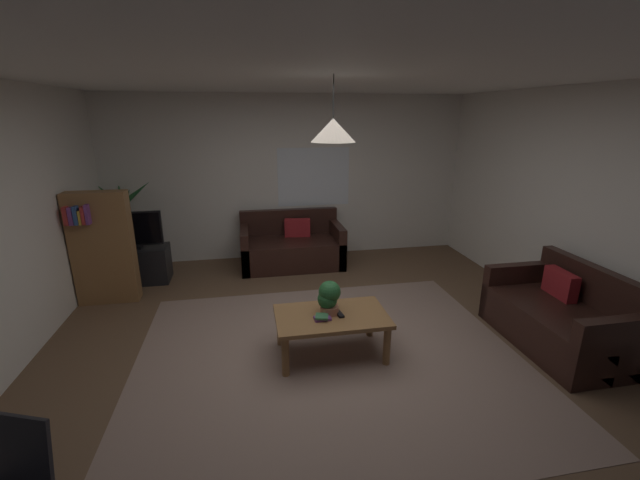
# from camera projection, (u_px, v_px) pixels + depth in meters

# --- Properties ---
(floor) EXTENTS (5.67, 5.77, 0.02)m
(floor) POSITION_uv_depth(u_px,v_px,m) (325.00, 348.00, 4.11)
(floor) COLOR brown
(floor) RESTS_ON ground
(rug) EXTENTS (3.69, 3.18, 0.01)m
(rug) POSITION_uv_depth(u_px,v_px,m) (329.00, 358.00, 3.92)
(rug) COLOR gray
(rug) RESTS_ON ground
(wall_back) EXTENTS (5.79, 0.06, 2.58)m
(wall_back) POSITION_uv_depth(u_px,v_px,m) (290.00, 178.00, 6.46)
(wall_back) COLOR silver
(wall_back) RESTS_ON ground
(wall_right) EXTENTS (0.06, 5.77, 2.58)m
(wall_right) POSITION_uv_depth(u_px,v_px,m) (594.00, 212.00, 4.23)
(wall_right) COLOR silver
(wall_right) RESTS_ON ground
(ceiling) EXTENTS (5.67, 5.77, 0.02)m
(ceiling) POSITION_uv_depth(u_px,v_px,m) (327.00, 74.00, 3.34)
(ceiling) COLOR white
(window_pane) EXTENTS (1.16, 0.01, 0.93)m
(window_pane) POSITION_uv_depth(u_px,v_px,m) (314.00, 177.00, 6.49)
(window_pane) COLOR white
(couch_under_window) EXTENTS (1.55, 0.83, 0.82)m
(couch_under_window) POSITION_uv_depth(u_px,v_px,m) (292.00, 248.00, 6.28)
(couch_under_window) COLOR black
(couch_under_window) RESTS_ON ground
(couch_right_side) EXTENTS (0.83, 1.42, 0.82)m
(couch_right_side) POSITION_uv_depth(u_px,v_px,m) (560.00, 320.00, 4.09)
(couch_right_side) COLOR black
(couch_right_side) RESTS_ON ground
(coffee_table) EXTENTS (1.07, 0.65, 0.43)m
(coffee_table) POSITION_uv_depth(u_px,v_px,m) (331.00, 321.00, 3.88)
(coffee_table) COLOR olive
(coffee_table) RESTS_ON ground
(book_on_table_0) EXTENTS (0.16, 0.10, 0.02)m
(book_on_table_0) POSITION_uv_depth(u_px,v_px,m) (323.00, 318.00, 3.77)
(book_on_table_0) COLOR #72387F
(book_on_table_0) RESTS_ON coffee_table
(book_on_table_1) EXTENTS (0.14, 0.14, 0.02)m
(book_on_table_1) POSITION_uv_depth(u_px,v_px,m) (322.00, 316.00, 3.76)
(book_on_table_1) COLOR #387247
(book_on_table_1) RESTS_ON coffee_table
(remote_on_table_0) EXTENTS (0.07, 0.17, 0.02)m
(remote_on_table_0) POSITION_uv_depth(u_px,v_px,m) (339.00, 313.00, 3.86)
(remote_on_table_0) COLOR black
(remote_on_table_0) RESTS_ON coffee_table
(potted_plant_on_table) EXTENTS (0.22, 0.21, 0.32)m
(potted_plant_on_table) POSITION_uv_depth(u_px,v_px,m) (329.00, 297.00, 3.85)
(potted_plant_on_table) COLOR #B77051
(potted_plant_on_table) RESTS_ON coffee_table
(tv_stand) EXTENTS (0.90, 0.44, 0.50)m
(tv_stand) POSITION_uv_depth(u_px,v_px,m) (136.00, 265.00, 5.64)
(tv_stand) COLOR black
(tv_stand) RESTS_ON ground
(tv) EXTENTS (0.83, 0.16, 0.52)m
(tv) POSITION_uv_depth(u_px,v_px,m) (130.00, 230.00, 5.47)
(tv) COLOR black
(tv) RESTS_ON tv_stand
(potted_palm_corner) EXTENTS (0.88, 0.64, 1.38)m
(potted_palm_corner) POSITION_uv_depth(u_px,v_px,m) (126.00, 229.00, 5.95)
(potted_palm_corner) COLOR beige
(potted_palm_corner) RESTS_ON ground
(bookshelf_corner) EXTENTS (0.70, 0.31, 1.40)m
(bookshelf_corner) POSITION_uv_depth(u_px,v_px,m) (102.00, 247.00, 4.91)
(bookshelf_corner) COLOR olive
(bookshelf_corner) RESTS_ON ground
(pendant_lamp) EXTENTS (0.38, 0.38, 0.53)m
(pendant_lamp) POSITION_uv_depth(u_px,v_px,m) (333.00, 130.00, 3.36)
(pendant_lamp) COLOR black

